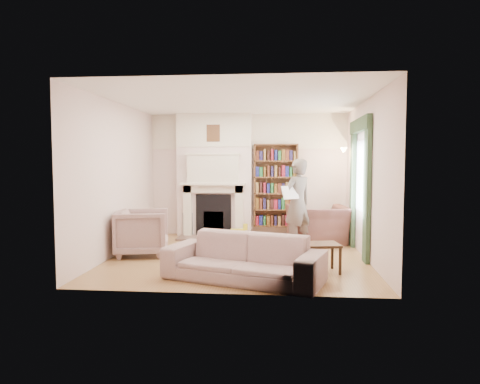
# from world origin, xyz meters

# --- Properties ---
(floor) EXTENTS (4.50, 4.50, 0.00)m
(floor) POSITION_xyz_m (0.00, 0.00, 0.00)
(floor) COLOR olive
(floor) RESTS_ON ground
(ceiling) EXTENTS (4.50, 4.50, 0.00)m
(ceiling) POSITION_xyz_m (0.00, 0.00, 2.80)
(ceiling) COLOR white
(ceiling) RESTS_ON wall_back
(wall_back) EXTENTS (4.50, 0.00, 4.50)m
(wall_back) POSITION_xyz_m (0.00, 2.25, 1.40)
(wall_back) COLOR silver
(wall_back) RESTS_ON floor
(wall_front) EXTENTS (4.50, 0.00, 4.50)m
(wall_front) POSITION_xyz_m (0.00, -2.25, 1.40)
(wall_front) COLOR silver
(wall_front) RESTS_ON floor
(wall_left) EXTENTS (0.00, 4.50, 4.50)m
(wall_left) POSITION_xyz_m (-2.25, 0.00, 1.40)
(wall_left) COLOR silver
(wall_left) RESTS_ON floor
(wall_right) EXTENTS (0.00, 4.50, 4.50)m
(wall_right) POSITION_xyz_m (2.25, 0.00, 1.40)
(wall_right) COLOR silver
(wall_right) RESTS_ON floor
(fireplace) EXTENTS (1.70, 0.58, 2.80)m
(fireplace) POSITION_xyz_m (-0.75, 2.05, 1.39)
(fireplace) COLOR silver
(fireplace) RESTS_ON floor
(bookcase) EXTENTS (1.00, 0.24, 1.85)m
(bookcase) POSITION_xyz_m (0.65, 2.12, 1.18)
(bookcase) COLOR brown
(bookcase) RESTS_ON floor
(window) EXTENTS (0.02, 0.90, 1.30)m
(window) POSITION_xyz_m (2.23, 0.40, 1.45)
(window) COLOR silver
(window) RESTS_ON wall_right
(curtain_left) EXTENTS (0.07, 0.32, 2.40)m
(curtain_left) POSITION_xyz_m (2.20, -0.30, 1.20)
(curtain_left) COLOR #2E472E
(curtain_left) RESTS_ON floor
(curtain_right) EXTENTS (0.07, 0.32, 2.40)m
(curtain_right) POSITION_xyz_m (2.20, 1.10, 1.20)
(curtain_right) COLOR #2E472E
(curtain_right) RESTS_ON floor
(pelmet) EXTENTS (0.09, 1.70, 0.24)m
(pelmet) POSITION_xyz_m (2.19, 0.40, 2.38)
(pelmet) COLOR #2E472E
(pelmet) RESTS_ON wall_right
(wall_sconce) EXTENTS (0.20, 0.24, 0.24)m
(wall_sconce) POSITION_xyz_m (2.03, 1.50, 1.90)
(wall_sconce) COLOR gold
(wall_sconce) RESTS_ON wall_right
(rug) EXTENTS (2.83, 2.42, 0.01)m
(rug) POSITION_xyz_m (-0.00, 0.32, 0.01)
(rug) COLOR beige
(rug) RESTS_ON floor
(armchair_reading) EXTENTS (1.33, 1.20, 0.78)m
(armchair_reading) POSITION_xyz_m (1.54, 1.41, 0.39)
(armchair_reading) COLOR #493026
(armchair_reading) RESTS_ON floor
(armchair_left) EXTENTS (1.09, 1.07, 0.84)m
(armchair_left) POSITION_xyz_m (-1.77, -0.08, 0.42)
(armchair_left) COLOR #B5A395
(armchair_left) RESTS_ON floor
(sofa) EXTENTS (2.43, 1.56, 0.66)m
(sofa) POSITION_xyz_m (0.22, -1.60, 0.33)
(sofa) COLOR #BFAE9D
(sofa) RESTS_ON floor
(man_reading) EXTENTS (0.77, 0.74, 1.77)m
(man_reading) POSITION_xyz_m (1.09, 0.81, 0.89)
(man_reading) COLOR #61564D
(man_reading) RESTS_ON floor
(newspaper) EXTENTS (0.36, 0.33, 0.25)m
(newspaper) POSITION_xyz_m (0.94, 0.61, 1.12)
(newspaper) COLOR white
(newspaper) RESTS_ON man_reading
(coffee_table) EXTENTS (0.77, 0.57, 0.45)m
(coffee_table) POSITION_xyz_m (1.30, -1.03, 0.23)
(coffee_table) COLOR #322211
(coffee_table) RESTS_ON floor
(paraffin_heater) EXTENTS (0.24, 0.24, 0.55)m
(paraffin_heater) POSITION_xyz_m (-1.35, 1.90, 0.28)
(paraffin_heater) COLOR #9C9EA3
(paraffin_heater) RESTS_ON floor
(rocking_horse) EXTENTS (0.50, 0.30, 0.41)m
(rocking_horse) POSITION_xyz_m (-0.13, 1.19, 0.21)
(rocking_horse) COLOR yellow
(rocking_horse) RESTS_ON rug
(board_game) EXTENTS (0.41, 0.41, 0.03)m
(board_game) POSITION_xyz_m (-0.37, -0.21, 0.03)
(board_game) COLOR #D4DF4E
(board_game) RESTS_ON rug
(game_box_lid) EXTENTS (0.35, 0.28, 0.05)m
(game_box_lid) POSITION_xyz_m (-0.90, -0.21, 0.04)
(game_box_lid) COLOR #B62514
(game_box_lid) RESTS_ON rug
(comic_annuals) EXTENTS (0.44, 0.36, 0.02)m
(comic_annuals) POSITION_xyz_m (0.41, -0.40, 0.02)
(comic_annuals) COLOR red
(comic_annuals) RESTS_ON rug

